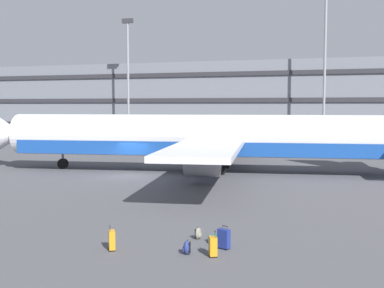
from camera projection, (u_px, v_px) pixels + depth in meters
ground_plane at (128, 175)px, 37.95m from camera, size 600.00×600.00×0.00m
terminal_structure at (247, 101)px, 84.05m from camera, size 172.63×14.66×12.65m
airliner at (212, 138)px, 39.61m from camera, size 38.85×31.65×9.94m
light_mast_left at (128, 69)px, 76.40m from camera, size 1.80×0.50×19.12m
light_mast_center_left at (325, 48)px, 67.25m from camera, size 1.80×0.50×23.55m
suitcase_purple at (213, 246)px, 17.58m from camera, size 0.40×0.45×0.95m
suitcase_silver at (112, 240)px, 18.35m from camera, size 0.42×0.49×0.95m
suitcase_large at (224, 238)px, 18.52m from camera, size 0.53×0.40×0.89m
suitcase_laid_flat at (218, 238)px, 19.57m from camera, size 0.72×0.82×0.26m
backpack_teal at (198, 234)px, 19.88m from camera, size 0.30×0.40×0.53m
backpack_navy at (186, 248)px, 17.86m from camera, size 0.34×0.41×0.57m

